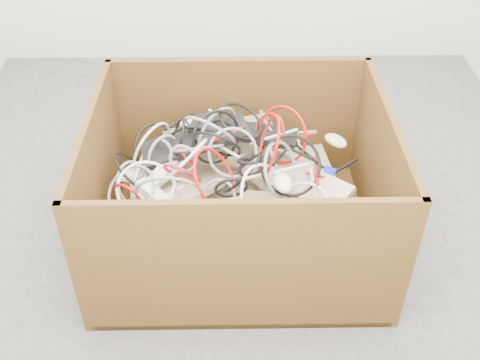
{
  "coord_description": "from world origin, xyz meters",
  "views": [
    {
      "loc": [
        -0.03,
        -1.94,
        1.71
      ],
      "look_at": [
        0.0,
        -0.18,
        0.3
      ],
      "focal_mm": 42.6,
      "sensor_mm": 36.0,
      "label": 1
    }
  ],
  "objects_px": {
    "cardboard_box": "(237,210)",
    "power_strip_right": "(163,202)",
    "power_strip_left": "(160,175)",
    "vga_plug": "(329,172)"
  },
  "relations": [
    {
      "from": "power_strip_right",
      "to": "vga_plug",
      "type": "distance_m",
      "value": 0.66
    },
    {
      "from": "power_strip_left",
      "to": "power_strip_right",
      "type": "relative_size",
      "value": 1.06
    },
    {
      "from": "cardboard_box",
      "to": "vga_plug",
      "type": "distance_m",
      "value": 0.41
    },
    {
      "from": "power_strip_right",
      "to": "power_strip_left",
      "type": "bearing_deg",
      "value": 141.08
    },
    {
      "from": "power_strip_right",
      "to": "vga_plug",
      "type": "relative_size",
      "value": 5.73
    },
    {
      "from": "cardboard_box",
      "to": "power_strip_right",
      "type": "xyz_separation_m",
      "value": [
        -0.27,
        -0.16,
        0.18
      ]
    },
    {
      "from": "cardboard_box",
      "to": "power_strip_left",
      "type": "bearing_deg",
      "value": -177.71
    },
    {
      "from": "power_strip_left",
      "to": "vga_plug",
      "type": "bearing_deg",
      "value": -53.12
    },
    {
      "from": "cardboard_box",
      "to": "power_strip_left",
      "type": "height_order",
      "value": "cardboard_box"
    },
    {
      "from": "cardboard_box",
      "to": "power_strip_right",
      "type": "distance_m",
      "value": 0.36
    }
  ]
}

